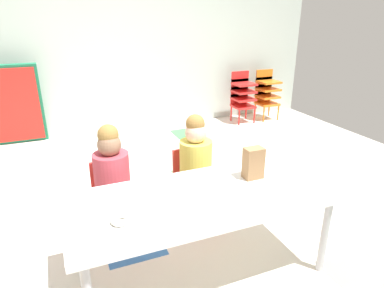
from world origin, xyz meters
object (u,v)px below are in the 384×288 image
(paper_bag_brown, at_px, (253,163))
(paper_plate_center_table, at_px, (248,199))
(donut_powdered_on_plate, at_px, (121,219))
(seated_child_near_camera, at_px, (112,173))
(paper_plate_near_edge, at_px, (121,223))
(folded_activity_table, at_px, (5,107))
(kid_chair_red_stack, at_px, (242,94))
(seated_child_middle_seat, at_px, (195,159))
(kid_chair_orange_stack, at_px, (267,91))
(craft_table, at_px, (202,202))

(paper_bag_brown, height_order, paper_plate_center_table, paper_bag_brown)
(paper_plate_center_table, height_order, donut_powdered_on_plate, donut_powdered_on_plate)
(seated_child_near_camera, distance_m, paper_plate_near_edge, 0.72)
(folded_activity_table, bearing_deg, paper_plate_near_edge, -75.39)
(kid_chair_red_stack, distance_m, folded_activity_table, 3.39)
(seated_child_middle_seat, relative_size, paper_plate_near_edge, 5.10)
(kid_chair_red_stack, relative_size, paper_bag_brown, 3.64)
(paper_plate_near_edge, bearing_deg, seated_child_middle_seat, 43.88)
(kid_chair_orange_stack, xyz_separation_m, folded_activity_table, (-3.84, 0.18, 0.08))
(seated_child_middle_seat, height_order, paper_bag_brown, seated_child_middle_seat)
(kid_chair_orange_stack, distance_m, paper_plate_near_edge, 4.27)
(donut_powdered_on_plate, bearing_deg, craft_table, 12.17)
(folded_activity_table, height_order, donut_powdered_on_plate, folded_activity_table)
(craft_table, height_order, seated_child_middle_seat, seated_child_middle_seat)
(kid_chair_orange_stack, relative_size, paper_plate_near_edge, 4.44)
(craft_table, height_order, paper_bag_brown, paper_bag_brown)
(folded_activity_table, xyz_separation_m, paper_plate_near_edge, (0.84, -3.22, 0.05))
(folded_activity_table, xyz_separation_m, paper_bag_brown, (1.80, -3.02, 0.15))
(paper_plate_center_table, bearing_deg, seated_child_middle_seat, 92.17)
(kid_chair_red_stack, bearing_deg, paper_plate_center_table, -119.95)
(seated_child_near_camera, relative_size, folded_activity_table, 0.84)
(kid_chair_red_stack, distance_m, donut_powdered_on_plate, 3.97)
(seated_child_middle_seat, xyz_separation_m, donut_powdered_on_plate, (-0.74, -0.71, 0.05))
(donut_powdered_on_plate, bearing_deg, paper_bag_brown, 12.11)
(folded_activity_table, bearing_deg, paper_bag_brown, -59.22)
(craft_table, xyz_separation_m, donut_powdered_on_plate, (-0.53, -0.11, 0.08))
(folded_activity_table, relative_size, paper_plate_center_table, 6.04)
(paper_bag_brown, bearing_deg, folded_activity_table, 120.78)
(seated_child_middle_seat, distance_m, folded_activity_table, 2.96)
(craft_table, distance_m, kid_chair_orange_stack, 3.83)
(kid_chair_orange_stack, distance_m, folded_activity_table, 3.85)
(paper_plate_near_edge, height_order, paper_plate_center_table, same)
(craft_table, xyz_separation_m, paper_plate_center_table, (0.24, -0.16, 0.05))
(seated_child_near_camera, bearing_deg, seated_child_middle_seat, 0.00)
(seated_child_near_camera, height_order, folded_activity_table, folded_activity_table)
(kid_chair_orange_stack, xyz_separation_m, donut_powdered_on_plate, (-3.00, -3.04, 0.15))
(seated_child_middle_seat, height_order, donut_powdered_on_plate, seated_child_middle_seat)
(craft_table, height_order, kid_chair_red_stack, kid_chair_red_stack)
(craft_table, height_order, donut_powdered_on_plate, donut_powdered_on_plate)
(seated_child_middle_seat, height_order, paper_plate_center_table, seated_child_middle_seat)
(donut_powdered_on_plate, bearing_deg, paper_plate_near_edge, 0.00)
(paper_bag_brown, relative_size, paper_plate_center_table, 1.22)
(craft_table, relative_size, donut_powdered_on_plate, 14.42)
(seated_child_near_camera, relative_size, kid_chair_red_stack, 1.15)
(paper_plate_near_edge, bearing_deg, paper_plate_center_table, -3.35)
(craft_table, distance_m, kid_chair_red_stack, 3.55)
(paper_plate_center_table, relative_size, donut_powdered_on_plate, 1.56)
(seated_child_middle_seat, height_order, kid_chair_red_stack, seated_child_middle_seat)
(kid_chair_red_stack, distance_m, paper_plate_near_edge, 3.97)
(folded_activity_table, distance_m, paper_plate_near_edge, 3.33)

